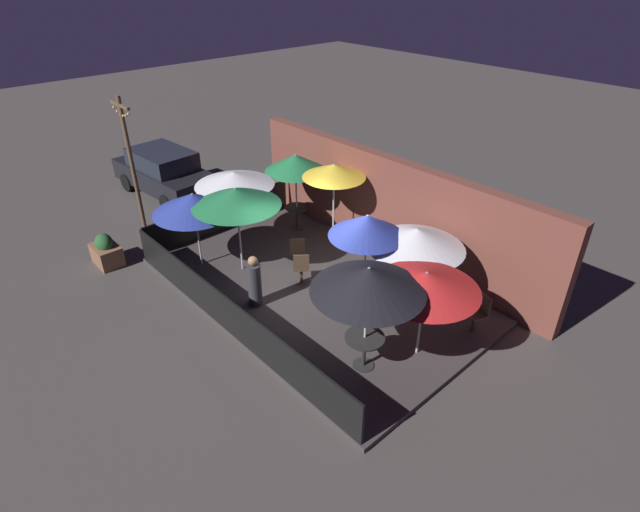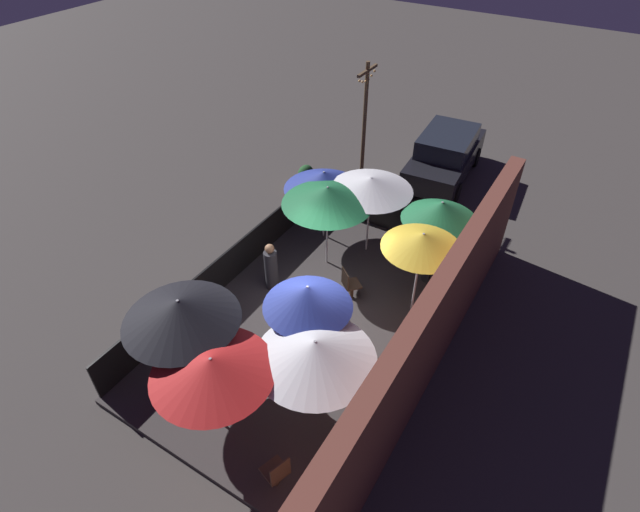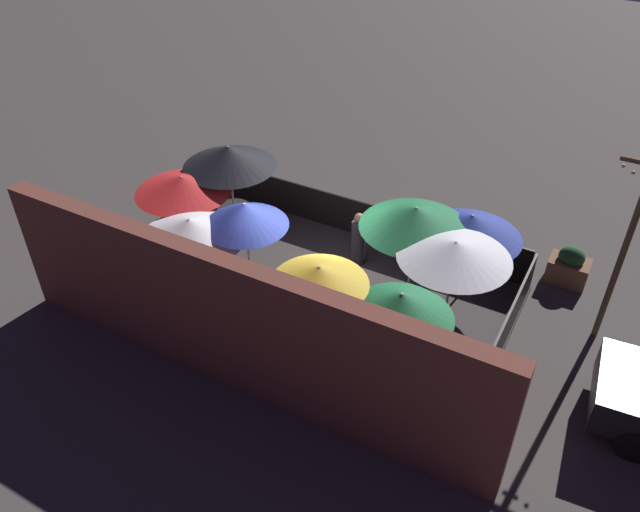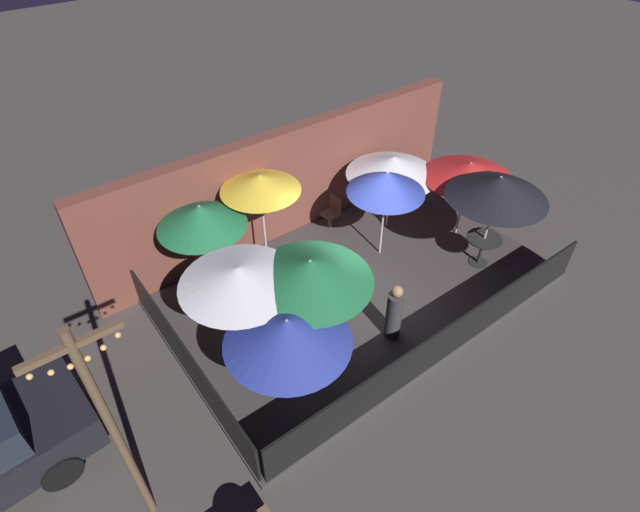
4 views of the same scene
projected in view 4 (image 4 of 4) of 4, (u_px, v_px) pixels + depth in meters
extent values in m
plane|color=#423D3A|center=(359.00, 289.00, 11.45)|extent=(60.00, 60.00, 0.00)
cube|color=#383333|center=(359.00, 287.00, 11.41)|extent=(8.44, 5.17, 0.12)
cube|color=brown|center=(288.00, 183.00, 12.23)|extent=(10.04, 0.36, 2.86)
cube|color=black|center=(447.00, 342.00, 9.52)|extent=(8.24, 0.05, 0.95)
cube|color=black|center=(187.00, 362.00, 9.16)|extent=(0.05, 4.97, 0.95)
cylinder|color=#B2B2B7|center=(489.00, 223.00, 11.19)|extent=(0.05, 0.05, 2.39)
cone|color=black|center=(499.00, 187.00, 10.58)|extent=(2.20, 2.20, 0.51)
cylinder|color=#B2B2B7|center=(208.00, 252.00, 10.43)|extent=(0.05, 0.05, 2.36)
cone|color=#1E6B3D|center=(201.00, 216.00, 9.82)|extent=(1.81, 1.81, 0.49)
cylinder|color=#B2B2B7|center=(244.00, 314.00, 9.17)|extent=(0.05, 0.05, 2.28)
cone|color=silver|center=(239.00, 275.00, 8.55)|extent=(2.16, 2.16, 0.37)
cylinder|color=#B2B2B7|center=(311.00, 308.00, 9.23)|extent=(0.05, 0.05, 2.34)
cone|color=#1E6B3D|center=(310.00, 271.00, 8.62)|extent=(2.26, 2.26, 0.47)
cylinder|color=#B2B2B7|center=(463.00, 199.00, 12.22)|extent=(0.05, 0.05, 2.03)
cone|color=red|center=(469.00, 170.00, 11.69)|extent=(2.19, 2.19, 0.39)
cylinder|color=#B2B2B7|center=(390.00, 193.00, 12.45)|extent=(0.05, 0.05, 2.02)
cone|color=silver|center=(393.00, 166.00, 11.94)|extent=(2.24, 2.24, 0.47)
cylinder|color=#B2B2B7|center=(264.00, 222.00, 11.15)|extent=(0.05, 0.05, 2.45)
cone|color=gold|center=(260.00, 183.00, 10.47)|extent=(1.74, 1.74, 0.37)
cylinder|color=#B2B2B7|center=(383.00, 215.00, 11.53)|extent=(0.05, 0.05, 2.27)
cone|color=#283893|center=(387.00, 182.00, 10.96)|extent=(1.77, 1.77, 0.52)
cylinder|color=#B2B2B7|center=(289.00, 362.00, 8.46)|extent=(0.05, 0.05, 2.08)
cone|color=#283893|center=(287.00, 331.00, 7.95)|extent=(2.13, 2.13, 0.51)
cylinder|color=black|center=(478.00, 262.00, 11.97)|extent=(0.45, 0.45, 0.02)
cylinder|color=black|center=(481.00, 251.00, 11.74)|extent=(0.08, 0.08, 0.72)
cylinder|color=black|center=(484.00, 238.00, 11.49)|extent=(0.81, 0.81, 0.04)
cylinder|color=black|center=(215.00, 292.00, 11.19)|extent=(0.39, 0.39, 0.02)
cylinder|color=black|center=(213.00, 281.00, 10.98)|extent=(0.08, 0.08, 0.68)
cylinder|color=black|center=(211.00, 269.00, 10.75)|extent=(0.70, 0.70, 0.04)
cube|color=#4C3828|center=(349.00, 287.00, 11.01)|extent=(0.11, 0.11, 0.44)
cube|color=#4C3828|center=(349.00, 279.00, 10.85)|extent=(0.56, 0.56, 0.04)
cube|color=#4C3828|center=(358.00, 271.00, 10.69)|extent=(0.27, 0.33, 0.44)
cube|color=#4C3828|center=(330.00, 221.00, 12.88)|extent=(0.09, 0.09, 0.42)
cube|color=#4C3828|center=(330.00, 214.00, 12.73)|extent=(0.44, 0.44, 0.04)
cube|color=#4C3828|center=(335.00, 204.00, 12.67)|extent=(0.07, 0.40, 0.44)
cube|color=#4C3828|center=(310.00, 289.00, 10.98)|extent=(0.11, 0.11, 0.43)
cube|color=#4C3828|center=(310.00, 281.00, 10.83)|extent=(0.56, 0.56, 0.04)
cube|color=#4C3828|center=(318.00, 273.00, 10.67)|extent=(0.28, 0.33, 0.44)
cube|color=#4C3828|center=(425.00, 194.00, 13.84)|extent=(0.10, 0.10, 0.44)
cube|color=#4C3828|center=(427.00, 186.00, 13.68)|extent=(0.51, 0.51, 0.04)
cube|color=#4C3828|center=(425.00, 176.00, 13.65)|extent=(0.39, 0.16, 0.44)
cylinder|color=#333338|center=(394.00, 316.00, 9.92)|extent=(0.40, 0.40, 1.11)
sphere|color=#9E704C|center=(397.00, 292.00, 9.48)|extent=(0.23, 0.23, 0.23)
cylinder|color=brown|center=(117.00, 438.00, 6.40)|extent=(0.12, 0.12, 4.18)
cube|color=brown|center=(71.00, 346.00, 5.20)|extent=(1.10, 0.08, 0.08)
sphere|color=#F4B260|center=(29.00, 377.00, 5.09)|extent=(0.07, 0.07, 0.07)
sphere|color=#F4B260|center=(51.00, 372.00, 5.22)|extent=(0.07, 0.07, 0.07)
sphere|color=#F4B260|center=(70.00, 367.00, 5.34)|extent=(0.07, 0.07, 0.07)
sphere|color=#F4B260|center=(88.00, 358.00, 5.42)|extent=(0.07, 0.07, 0.07)
sphere|color=#F4B260|center=(103.00, 348.00, 5.47)|extent=(0.07, 0.07, 0.07)
sphere|color=#F4B260|center=(118.00, 335.00, 5.50)|extent=(0.07, 0.07, 0.07)
cylinder|color=black|center=(29.00, 404.00, 8.79)|extent=(0.65, 0.23, 0.64)
cylinder|color=black|center=(62.00, 472.00, 7.87)|extent=(0.65, 0.23, 0.64)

